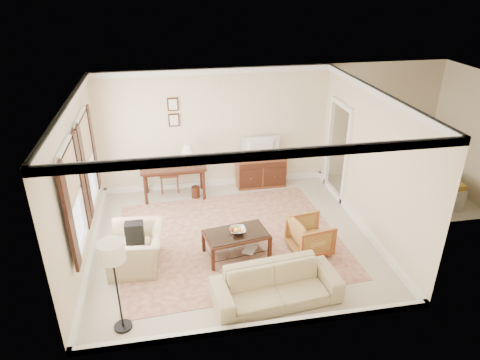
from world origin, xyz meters
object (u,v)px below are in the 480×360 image
object	(u,v)px
writing_desk	(173,169)
sideboard	(261,172)
coffee_table	(236,238)
striped_armchair	(310,234)
club_armchair	(136,243)
tv	(262,142)
sofa	(276,281)

from	to	relation	value
writing_desk	sideboard	bearing A→B (deg)	5.64
coffee_table	striped_armchair	bearing A→B (deg)	-5.14
coffee_table	club_armchair	distance (m)	1.81
tv	club_armchair	bearing A→B (deg)	43.39
coffee_table	striped_armchair	distance (m)	1.41
sofa	sideboard	bearing A→B (deg)	74.58
coffee_table	sideboard	bearing A→B (deg)	68.42
tv	club_armchair	world-z (taller)	tv
writing_desk	tv	distance (m)	2.19
writing_desk	sideboard	world-z (taller)	writing_desk
writing_desk	coffee_table	distance (m)	2.79
coffee_table	sofa	distance (m)	1.41
sideboard	club_armchair	size ratio (longest dim) A/B	1.10
writing_desk	sideboard	distance (m)	2.17
coffee_table	club_armchair	size ratio (longest dim) A/B	1.16
sideboard	sofa	distance (m)	4.19
writing_desk	sofa	size ratio (longest dim) A/B	0.73
tv	sofa	bearing A→B (deg)	80.58
striped_armchair	club_armchair	xyz separation A→B (m)	(-3.21, 0.14, 0.11)
club_armchair	sideboard	bearing A→B (deg)	137.96
tv	club_armchair	distance (m)	4.06
writing_desk	sideboard	xyz separation A→B (m)	(2.13, 0.21, -0.33)
tv	club_armchair	size ratio (longest dim) A/B	0.80
sofa	coffee_table	bearing A→B (deg)	101.17
writing_desk	striped_armchair	distance (m)	3.65
writing_desk	tv	size ratio (longest dim) A/B	1.70
striped_armchair	tv	bearing A→B (deg)	-2.65
sideboard	tv	size ratio (longest dim) A/B	1.37
sideboard	writing_desk	bearing A→B (deg)	-174.36
sideboard	striped_armchair	xyz separation A→B (m)	(0.30, -2.91, -0.00)
coffee_table	striped_armchair	size ratio (longest dim) A/B	1.71
coffee_table	club_armchair	world-z (taller)	club_armchair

